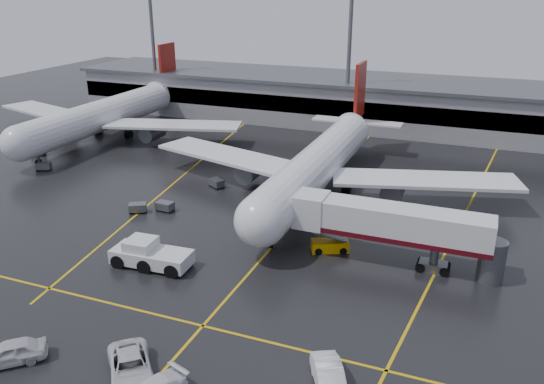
% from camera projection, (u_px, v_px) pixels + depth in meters
% --- Properties ---
extents(ground, '(220.00, 220.00, 0.00)m').
position_uv_depth(ground, '(295.00, 221.00, 63.11)').
color(ground, black).
rests_on(ground, ground).
extents(apron_line_centre, '(0.25, 90.00, 0.02)m').
position_uv_depth(apron_line_centre, '(295.00, 221.00, 63.11)').
color(apron_line_centre, gold).
rests_on(apron_line_centre, ground).
extents(apron_line_stop, '(60.00, 0.25, 0.02)m').
position_uv_depth(apron_line_stop, '(203.00, 326.00, 44.03)').
color(apron_line_stop, gold).
rests_on(apron_line_stop, ground).
extents(apron_line_left, '(9.99, 69.35, 0.02)m').
position_uv_depth(apron_line_left, '(186.00, 173.00, 78.66)').
color(apron_line_left, gold).
rests_on(apron_line_left, ground).
extents(apron_line_right, '(7.57, 69.64, 0.02)m').
position_uv_depth(apron_line_right, '(466.00, 212.00, 65.58)').
color(apron_line_right, gold).
rests_on(apron_line_right, ground).
extents(terminal, '(122.00, 19.00, 8.60)m').
position_uv_depth(terminal, '(381.00, 102.00, 103.10)').
color(terminal, gray).
rests_on(terminal, ground).
extents(light_mast_left, '(3.00, 1.20, 25.45)m').
position_uv_depth(light_mast_left, '(153.00, 40.00, 109.80)').
color(light_mast_left, '#595B60').
rests_on(light_mast_left, ground).
extents(light_mast_mid, '(3.00, 1.20, 25.45)m').
position_uv_depth(light_mast_mid, '(349.00, 49.00, 96.02)').
color(light_mast_mid, '#595B60').
rests_on(light_mast_mid, ground).
extents(main_airliner, '(48.80, 45.60, 14.10)m').
position_uv_depth(main_airliner, '(321.00, 162.00, 70.00)').
color(main_airliner, silver).
rests_on(main_airliner, ground).
extents(second_airliner, '(48.80, 45.60, 14.10)m').
position_uv_depth(second_airliner, '(107.00, 114.00, 94.87)').
color(second_airliner, silver).
rests_on(second_airliner, ground).
extents(jet_bridge, '(19.90, 3.40, 6.05)m').
position_uv_depth(jet_bridge, '(392.00, 226.00, 52.40)').
color(jet_bridge, silver).
rests_on(jet_bridge, ground).
extents(pushback_tractor, '(7.87, 3.69, 2.76)m').
position_uv_depth(pushback_tractor, '(150.00, 255.00, 52.97)').
color(pushback_tractor, silver).
rests_on(pushback_tractor, ground).
extents(belt_loader, '(4.04, 2.98, 2.36)m').
position_uv_depth(belt_loader, '(330.00, 246.00, 56.01)').
color(belt_loader, '#D69902').
rests_on(belt_loader, ground).
extents(service_van_a, '(6.15, 6.51, 1.71)m').
position_uv_depth(service_van_a, '(131.00, 368.00, 37.99)').
color(service_van_a, silver).
rests_on(service_van_a, ground).
extents(service_van_c, '(4.08, 5.51, 1.73)m').
position_uv_depth(service_van_c, '(330.00, 379.00, 36.92)').
color(service_van_c, white).
rests_on(service_van_c, ground).
extents(service_van_d, '(5.12, 4.89, 1.72)m').
position_uv_depth(service_van_d, '(10.00, 352.00, 39.56)').
color(service_van_d, silver).
rests_on(service_van_d, ground).
extents(baggage_cart_a, '(2.08, 1.42, 1.12)m').
position_uv_depth(baggage_cart_a, '(165.00, 206.00, 65.72)').
color(baggage_cart_a, '#595B60').
rests_on(baggage_cart_a, ground).
extents(baggage_cart_b, '(2.38, 2.11, 1.12)m').
position_uv_depth(baggage_cart_b, '(138.00, 207.00, 65.27)').
color(baggage_cart_b, '#595B60').
rests_on(baggage_cart_b, ground).
extents(baggage_cart_c, '(2.38, 2.11, 1.12)m').
position_uv_depth(baggage_cart_c, '(217.00, 183.00, 73.18)').
color(baggage_cart_c, '#595B60').
rests_on(baggage_cart_c, ground).
extents(baggage_cart_d, '(2.26, 1.75, 1.12)m').
position_uv_depth(baggage_cart_d, '(38.00, 151.00, 86.43)').
color(baggage_cart_d, '#595B60').
rests_on(baggage_cart_d, ground).
extents(baggage_cart_e, '(2.36, 2.01, 1.12)m').
position_uv_depth(baggage_cart_e, '(44.00, 166.00, 79.72)').
color(baggage_cart_e, '#595B60').
rests_on(baggage_cart_e, ground).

